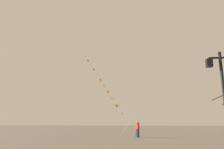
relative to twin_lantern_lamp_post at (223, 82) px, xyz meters
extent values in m
plane|color=#756B5B|center=(-3.28, 11.41, -3.42)|extent=(160.00, 160.00, 0.00)
sphere|color=black|center=(0.00, 0.00, 1.45)|extent=(0.16, 0.16, 0.16)
cube|color=black|center=(0.00, 0.00, 1.22)|extent=(1.05, 0.08, 0.08)
cube|color=black|center=(-0.53, 0.00, 0.97)|extent=(0.28, 0.28, 0.40)
cube|color=beige|center=(-0.53, 0.00, 0.97)|extent=(0.19, 0.19, 0.30)
cylinder|color=brown|center=(-4.44, 14.07, -3.33)|extent=(0.06, 0.06, 0.18)
cylinder|color=silver|center=(-5.27, 15.07, -2.02)|extent=(1.68, 2.02, 2.45)
cylinder|color=silver|center=(-6.45, 16.48, -0.29)|extent=(0.72, 0.86, 1.04)
cylinder|color=silver|center=(-7.14, 17.32, 0.73)|extent=(0.72, 0.86, 1.04)
cylinder|color=silver|center=(-7.84, 18.16, 1.75)|extent=(0.72, 0.86, 1.04)
cylinder|color=silver|center=(-8.53, 18.99, 2.78)|extent=(0.72, 0.86, 1.04)
cylinder|color=silver|center=(-9.23, 19.83, 3.80)|extent=(0.72, 0.86, 1.04)
cylinder|color=silver|center=(-9.92, 20.67, 4.82)|extent=(0.72, 0.86, 1.04)
cylinder|color=silver|center=(-10.61, 21.50, 5.84)|extent=(0.72, 0.86, 1.04)
cylinder|color=silver|center=(-11.31, 22.34, 6.86)|extent=(0.72, 0.86, 1.04)
cylinder|color=silver|center=(-12.00, 23.18, 7.88)|extent=(0.72, 0.86, 1.04)
cylinder|color=silver|center=(-12.70, 24.01, 8.90)|extent=(0.72, 0.86, 1.04)
cube|color=white|center=(-6.10, 16.06, -0.80)|extent=(0.30, 0.40, 0.49)
cylinder|color=white|center=(-6.10, 16.06, -1.17)|extent=(0.05, 0.04, 0.37)
cube|color=orange|center=(-6.79, 16.90, 0.22)|extent=(0.44, 0.22, 0.49)
cylinder|color=orange|center=(-6.79, 16.90, -0.08)|extent=(0.03, 0.04, 0.23)
cube|color=white|center=(-7.49, 17.74, 1.24)|extent=(0.42, 0.26, 0.49)
cylinder|color=white|center=(-7.49, 17.74, 0.93)|extent=(0.02, 0.02, 0.26)
cube|color=orange|center=(-8.18, 18.57, 2.27)|extent=(0.40, 0.30, 0.49)
cylinder|color=orange|center=(-8.18, 18.57, 1.92)|extent=(0.05, 0.06, 0.32)
cube|color=white|center=(-8.88, 19.41, 3.29)|extent=(0.44, 0.23, 0.49)
cylinder|color=white|center=(-8.88, 19.41, 2.94)|extent=(0.03, 0.05, 0.32)
cube|color=orange|center=(-9.57, 20.25, 4.31)|extent=(0.34, 0.37, 0.49)
cylinder|color=orange|center=(-9.57, 20.25, 4.00)|extent=(0.04, 0.04, 0.25)
cube|color=white|center=(-10.27, 21.09, 5.33)|extent=(0.31, 0.39, 0.49)
cylinder|color=white|center=(-10.27, 21.09, 4.96)|extent=(0.06, 0.05, 0.36)
cube|color=orange|center=(-10.96, 21.92, 6.35)|extent=(0.41, 0.28, 0.49)
cylinder|color=orange|center=(-10.96, 21.92, 6.05)|extent=(0.04, 0.04, 0.23)
cube|color=white|center=(-11.66, 22.76, 7.37)|extent=(0.43, 0.25, 0.49)
cylinder|color=white|center=(-11.66, 22.76, 7.02)|extent=(0.03, 0.04, 0.33)
cube|color=orange|center=(-12.35, 23.60, 8.39)|extent=(0.44, 0.22, 0.49)
cylinder|color=orange|center=(-12.35, 23.60, 8.06)|extent=(0.03, 0.05, 0.29)
cube|color=white|center=(-13.05, 24.43, 9.42)|extent=(0.34, 0.36, 0.49)
cylinder|color=white|center=(-13.05, 24.43, 9.09)|extent=(0.03, 0.03, 0.27)
cube|color=#1E1E2D|center=(-4.19, 12.93, -2.97)|extent=(0.34, 0.36, 0.90)
cube|color=#B22D26|center=(-4.19, 12.93, -2.24)|extent=(0.42, 0.45, 0.60)
sphere|color=tan|center=(-4.19, 12.93, -1.82)|extent=(0.22, 0.22, 0.22)
cylinder|color=#B22D26|center=(-4.32, 13.11, -2.07)|extent=(0.30, 0.37, 0.50)
cylinder|color=#423323|center=(2.30, 6.92, 0.09)|extent=(1.17, 0.52, 0.58)
camera|label=1|loc=(-3.99, -10.55, -1.85)|focal=34.32mm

